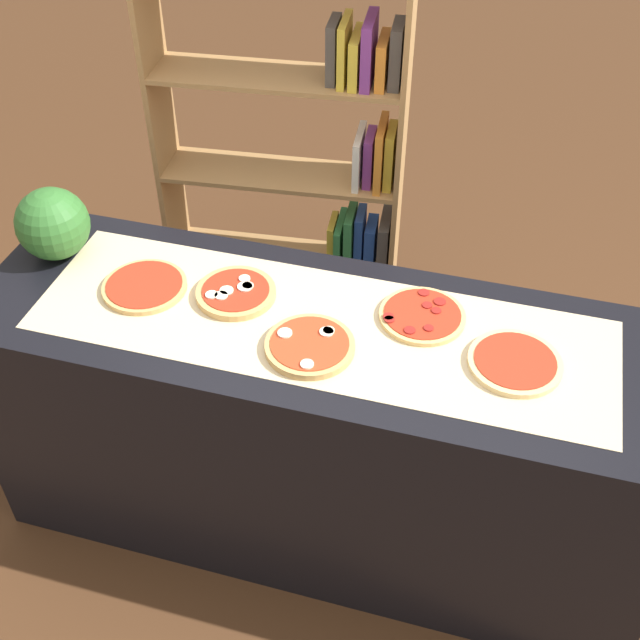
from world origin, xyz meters
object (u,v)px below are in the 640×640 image
object	(u,v)px
pizza_mozzarella_2	(310,346)
pizza_plain_4	(515,362)
watermelon	(53,224)
bookshelf	(316,189)
pizza_plain_0	(145,286)
pizza_mozzarella_1	(236,293)
pizza_pepperoni_3	(422,315)

from	to	relation	value
pizza_mozzarella_2	pizza_plain_4	bearing A→B (deg)	9.26
watermelon	bookshelf	distance (m)	1.07
pizza_plain_0	watermelon	size ratio (longest dim) A/B	1.12
pizza_plain_0	pizza_mozzarella_1	size ratio (longest dim) A/B	1.07
pizza_plain_4	pizza_mozzarella_1	bearing A→B (deg)	175.17
watermelon	bookshelf	world-z (taller)	bookshelf
pizza_plain_0	pizza_pepperoni_3	bearing A→B (deg)	6.63
pizza_mozzarella_1	pizza_plain_4	world-z (taller)	pizza_mozzarella_1
pizza_mozzarella_2	watermelon	xyz separation A→B (m)	(-0.89, 0.21, 0.10)
pizza_pepperoni_3	pizza_plain_4	size ratio (longest dim) A/B	0.98
pizza_mozzarella_2	pizza_mozzarella_1	bearing A→B (deg)	149.92
pizza_plain_4	bookshelf	bearing A→B (deg)	131.24
pizza_mozzarella_2	bookshelf	size ratio (longest dim) A/B	0.16
pizza_mozzarella_1	pizza_mozzarella_2	distance (m)	0.32
pizza_mozzarella_1	pizza_mozzarella_2	world-z (taller)	same
pizza_plain_0	watermelon	xyz separation A→B (m)	(-0.34, 0.09, 0.10)
pizza_plain_0	pizza_pepperoni_3	distance (m)	0.84
pizza_plain_4	bookshelf	xyz separation A→B (m)	(-0.84, 0.95, -0.17)
pizza_pepperoni_3	pizza_plain_4	distance (m)	0.30
pizza_mozzarella_1	pizza_mozzarella_2	bearing A→B (deg)	-30.08
pizza_mozzarella_1	watermelon	size ratio (longest dim) A/B	1.05
pizza_plain_0	watermelon	bearing A→B (deg)	164.77
pizza_pepperoni_3	bookshelf	distance (m)	1.01
pizza_plain_4	bookshelf	world-z (taller)	bookshelf
pizza_plain_0	pizza_mozzarella_2	distance (m)	0.57
pizza_plain_4	pizza_pepperoni_3	bearing A→B (deg)	156.07
pizza_pepperoni_3	bookshelf	xyz separation A→B (m)	(-0.56, 0.83, -0.17)
pizza_pepperoni_3	pizza_mozzarella_2	bearing A→B (deg)	-142.36
pizza_mozzarella_1	bookshelf	bearing A→B (deg)	90.24
pizza_plain_0	pizza_plain_4	size ratio (longest dim) A/B	0.99
pizza_plain_0	pizza_mozzarella_1	bearing A→B (deg)	8.98
pizza_mozzarella_1	watermelon	world-z (taller)	watermelon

